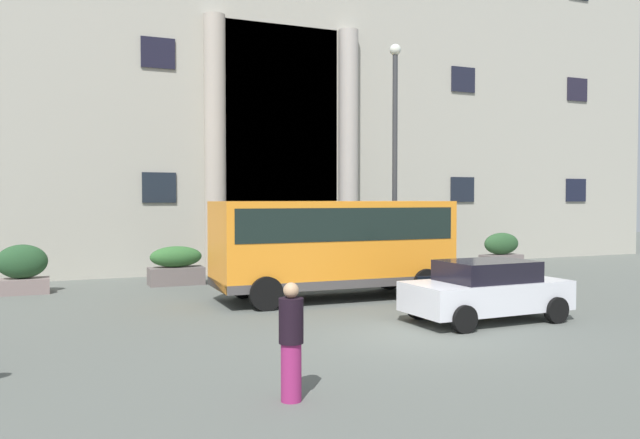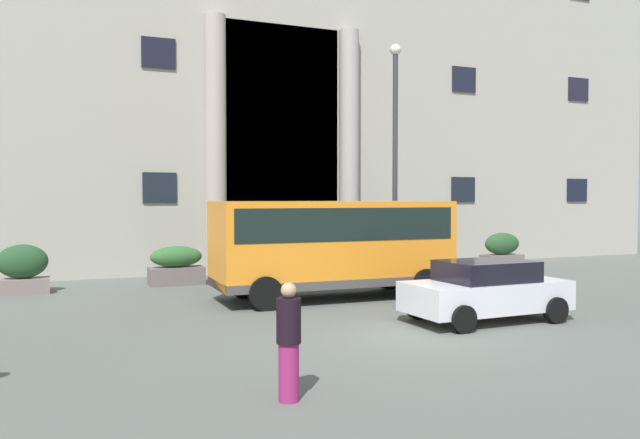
{
  "view_description": "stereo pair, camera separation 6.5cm",
  "coord_description": "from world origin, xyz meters",
  "px_view_note": "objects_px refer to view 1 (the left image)",
  "views": [
    {
      "loc": [
        -7.33,
        -11.51,
        2.95
      ],
      "look_at": [
        0.58,
        6.97,
        2.27
      ],
      "focal_mm": 35.99,
      "sensor_mm": 36.0,
      "label": 1
    },
    {
      "loc": [
        -7.27,
        -11.54,
        2.95
      ],
      "look_at": [
        0.58,
        6.97,
        2.27
      ],
      "focal_mm": 35.99,
      "sensor_mm": 36.0,
      "label": 2
    }
  ],
  "objects_px": {
    "bus_stop_sign": "(437,234)",
    "parked_coupe_end": "(487,290)",
    "hedge_planter_entrance_left": "(176,266)",
    "pedestrian_woman_dark_dress": "(291,341)",
    "hedge_planter_far_west": "(22,270)",
    "orange_minibus": "(334,241)",
    "scooter_by_planter": "(431,290)",
    "lamppost_plaza_centre": "(395,145)",
    "hedge_planter_east": "(375,254)",
    "hedge_planter_west": "(501,251)"
  },
  "relations": [
    {
      "from": "bus_stop_sign",
      "to": "parked_coupe_end",
      "type": "relative_size",
      "value": 0.69
    },
    {
      "from": "hedge_planter_entrance_left",
      "to": "pedestrian_woman_dark_dress",
      "type": "xyz_separation_m",
      "value": [
        -0.81,
        -13.27,
        0.24
      ]
    },
    {
      "from": "bus_stop_sign",
      "to": "hedge_planter_far_west",
      "type": "xyz_separation_m",
      "value": [
        -13.19,
        2.87,
        -0.96
      ]
    },
    {
      "from": "orange_minibus",
      "to": "hedge_planter_far_west",
      "type": "xyz_separation_m",
      "value": [
        -8.42,
        4.67,
        -0.96
      ]
    },
    {
      "from": "scooter_by_planter",
      "to": "lamppost_plaza_centre",
      "type": "bearing_deg",
      "value": 87.3
    },
    {
      "from": "hedge_planter_far_west",
      "to": "hedge_planter_east",
      "type": "distance_m",
      "value": 12.33
    },
    {
      "from": "hedge_planter_far_west",
      "to": "hedge_planter_east",
      "type": "xyz_separation_m",
      "value": [
        12.33,
        0.08,
        0.07
      ]
    },
    {
      "from": "hedge_planter_far_west",
      "to": "hedge_planter_entrance_left",
      "type": "relative_size",
      "value": 0.85
    },
    {
      "from": "orange_minibus",
      "to": "bus_stop_sign",
      "type": "height_order",
      "value": "orange_minibus"
    },
    {
      "from": "scooter_by_planter",
      "to": "pedestrian_woman_dark_dress",
      "type": "bearing_deg",
      "value": -119.73
    },
    {
      "from": "bus_stop_sign",
      "to": "scooter_by_planter",
      "type": "height_order",
      "value": "bus_stop_sign"
    },
    {
      "from": "pedestrian_woman_dark_dress",
      "to": "hedge_planter_far_west",
      "type": "bearing_deg",
      "value": 91.02
    },
    {
      "from": "bus_stop_sign",
      "to": "hedge_planter_far_west",
      "type": "bearing_deg",
      "value": 167.73
    },
    {
      "from": "hedge_planter_far_west",
      "to": "scooter_by_planter",
      "type": "distance_m",
      "value": 12.41
    },
    {
      "from": "parked_coupe_end",
      "to": "orange_minibus",
      "type": "bearing_deg",
      "value": 111.58
    },
    {
      "from": "hedge_planter_west",
      "to": "pedestrian_woman_dark_dress",
      "type": "distance_m",
      "value": 19.5
    },
    {
      "from": "hedge_planter_east",
      "to": "pedestrian_woman_dark_dress",
      "type": "xyz_separation_m",
      "value": [
        -8.39,
        -13.13,
        0.07
      ]
    },
    {
      "from": "hedge_planter_far_west",
      "to": "lamppost_plaza_centre",
      "type": "distance_m",
      "value": 12.83
    },
    {
      "from": "hedge_planter_far_west",
      "to": "hedge_planter_east",
      "type": "relative_size",
      "value": 0.93
    },
    {
      "from": "bus_stop_sign",
      "to": "hedge_planter_west",
      "type": "bearing_deg",
      "value": 29.87
    },
    {
      "from": "lamppost_plaza_centre",
      "to": "hedge_planter_entrance_left",
      "type": "bearing_deg",
      "value": 163.33
    },
    {
      "from": "orange_minibus",
      "to": "hedge_planter_east",
      "type": "bearing_deg",
      "value": 51.74
    },
    {
      "from": "hedge_planter_west",
      "to": "lamppost_plaza_centre",
      "type": "relative_size",
      "value": 0.21
    },
    {
      "from": "pedestrian_woman_dark_dress",
      "to": "hedge_planter_entrance_left",
      "type": "bearing_deg",
      "value": 70.74
    },
    {
      "from": "hedge_planter_far_west",
      "to": "scooter_by_planter",
      "type": "relative_size",
      "value": 0.81
    },
    {
      "from": "hedge_planter_east",
      "to": "parked_coupe_end",
      "type": "xyz_separation_m",
      "value": [
        -1.96,
        -9.31,
        -0.06
      ]
    },
    {
      "from": "bus_stop_sign",
      "to": "hedge_planter_east",
      "type": "bearing_deg",
      "value": 106.32
    },
    {
      "from": "hedge_planter_entrance_left",
      "to": "pedestrian_woman_dark_dress",
      "type": "height_order",
      "value": "pedestrian_woman_dark_dress"
    },
    {
      "from": "parked_coupe_end",
      "to": "pedestrian_woman_dark_dress",
      "type": "xyz_separation_m",
      "value": [
        -6.43,
        -3.83,
        0.13
      ]
    },
    {
      "from": "orange_minibus",
      "to": "scooter_by_planter",
      "type": "distance_m",
      "value": 3.18
    },
    {
      "from": "hedge_planter_far_west",
      "to": "pedestrian_woman_dark_dress",
      "type": "distance_m",
      "value": 13.64
    },
    {
      "from": "hedge_planter_entrance_left",
      "to": "lamppost_plaza_centre",
      "type": "height_order",
      "value": "lamppost_plaza_centre"
    },
    {
      "from": "bus_stop_sign",
      "to": "lamppost_plaza_centre",
      "type": "distance_m",
      "value": 3.45
    },
    {
      "from": "scooter_by_planter",
      "to": "lamppost_plaza_centre",
      "type": "distance_m",
      "value": 6.8
    },
    {
      "from": "hedge_planter_entrance_left",
      "to": "orange_minibus",
      "type": "bearing_deg",
      "value": -53.07
    },
    {
      "from": "scooter_by_planter",
      "to": "pedestrian_woman_dark_dress",
      "type": "xyz_separation_m",
      "value": [
        -6.37,
        -6.15,
        0.42
      ]
    },
    {
      "from": "parked_coupe_end",
      "to": "pedestrian_woman_dark_dress",
      "type": "relative_size",
      "value": 2.3
    },
    {
      "from": "hedge_planter_west",
      "to": "parked_coupe_end",
      "type": "distance_m",
      "value": 12.27
    },
    {
      "from": "hedge_planter_west",
      "to": "hedge_planter_east",
      "type": "distance_m",
      "value": 6.02
    },
    {
      "from": "bus_stop_sign",
      "to": "pedestrian_woman_dark_dress",
      "type": "relative_size",
      "value": 1.59
    },
    {
      "from": "hedge_planter_east",
      "to": "scooter_by_planter",
      "type": "xyz_separation_m",
      "value": [
        -2.02,
        -6.98,
        -0.35
      ]
    },
    {
      "from": "hedge_planter_west",
      "to": "hedge_planter_far_west",
      "type": "bearing_deg",
      "value": -179.71
    },
    {
      "from": "bus_stop_sign",
      "to": "pedestrian_woman_dark_dress",
      "type": "xyz_separation_m",
      "value": [
        -9.25,
        -10.18,
        -0.82
      ]
    },
    {
      "from": "hedge_planter_west",
      "to": "hedge_planter_east",
      "type": "bearing_deg",
      "value": -179.91
    },
    {
      "from": "pedestrian_woman_dark_dress",
      "to": "orange_minibus",
      "type": "bearing_deg",
      "value": 46.09
    },
    {
      "from": "hedge_planter_entrance_left",
      "to": "parked_coupe_end",
      "type": "xyz_separation_m",
      "value": [
        5.62,
        -9.45,
        0.11
      ]
    },
    {
      "from": "orange_minibus",
      "to": "hedge_planter_east",
      "type": "xyz_separation_m",
      "value": [
        3.91,
        4.75,
        -0.89
      ]
    },
    {
      "from": "bus_stop_sign",
      "to": "hedge_planter_entrance_left",
      "type": "xyz_separation_m",
      "value": [
        -8.45,
        3.09,
        -1.06
      ]
    },
    {
      "from": "scooter_by_planter",
      "to": "pedestrian_woman_dark_dress",
      "type": "height_order",
      "value": "pedestrian_woman_dark_dress"
    },
    {
      "from": "hedge_planter_entrance_left",
      "to": "parked_coupe_end",
      "type": "relative_size",
      "value": 0.46
    }
  ]
}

